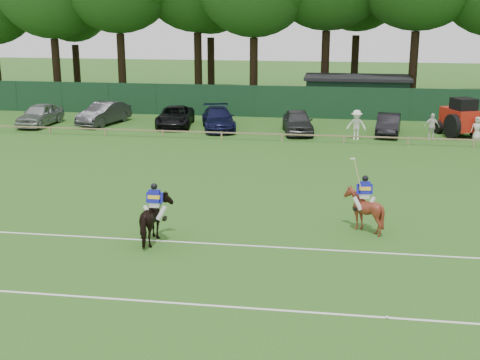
% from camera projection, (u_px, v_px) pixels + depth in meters
% --- Properties ---
extents(ground, '(160.00, 160.00, 0.00)m').
position_uv_depth(ground, '(216.00, 235.00, 24.79)').
color(ground, '#1E4C14').
rests_on(ground, ground).
extents(horse_dark, '(0.98, 2.10, 1.76)m').
position_uv_depth(horse_dark, '(155.00, 220.00, 23.74)').
color(horse_dark, black).
rests_on(horse_dark, ground).
extents(horse_chestnut, '(1.57, 1.72, 1.69)m').
position_uv_depth(horse_chestnut, '(364.00, 210.00, 25.01)').
color(horse_chestnut, maroon).
rests_on(horse_chestnut, ground).
extents(sedan_silver, '(2.11, 4.83, 1.62)m').
position_uv_depth(sedan_silver, '(40.00, 115.00, 47.03)').
color(sedan_silver, '#989A9D').
rests_on(sedan_silver, ground).
extents(sedan_grey, '(2.93, 5.23, 1.63)m').
position_uv_depth(sedan_grey, '(104.00, 113.00, 47.51)').
color(sedan_grey, '#2E2E30').
rests_on(sedan_grey, ground).
extents(suv_black, '(2.96, 5.42, 1.44)m').
position_uv_depth(suv_black, '(175.00, 116.00, 46.75)').
color(suv_black, black).
rests_on(suv_black, ground).
extents(sedan_navy, '(3.45, 5.67, 1.54)m').
position_uv_depth(sedan_navy, '(218.00, 119.00, 45.61)').
color(sedan_navy, '#111235').
rests_on(sedan_navy, ground).
extents(hatch_grey, '(2.63, 4.98, 1.61)m').
position_uv_depth(hatch_grey, '(298.00, 122.00, 44.20)').
color(hatch_grey, '#323235').
rests_on(hatch_grey, ground).
extents(estate_black, '(2.01, 4.48, 1.43)m').
position_uv_depth(estate_black, '(388.00, 125.00, 43.65)').
color(estate_black, black).
rests_on(estate_black, ground).
extents(spectator_left, '(1.33, 0.84, 1.96)m').
position_uv_depth(spectator_left, '(356.00, 125.00, 42.06)').
color(spectator_left, silver).
rests_on(spectator_left, ground).
extents(spectator_mid, '(1.08, 0.61, 1.74)m').
position_uv_depth(spectator_mid, '(432.00, 127.00, 42.07)').
color(spectator_mid, silver).
rests_on(spectator_mid, ground).
extents(spectator_right, '(0.90, 0.77, 1.56)m').
position_uv_depth(spectator_right, '(477.00, 129.00, 41.86)').
color(spectator_right, silver).
rests_on(spectator_right, ground).
extents(rider_dark, '(0.94, 0.38, 1.41)m').
position_uv_depth(rider_dark, '(154.00, 200.00, 23.52)').
color(rider_dark, silver).
rests_on(rider_dark, ground).
extents(rider_chestnut, '(0.95, 0.54, 2.05)m').
position_uv_depth(rider_chestnut, '(365.00, 191.00, 24.80)').
color(rider_chestnut, silver).
rests_on(rider_chestnut, ground).
extents(polo_ball, '(0.09, 0.09, 0.09)m').
position_uv_depth(polo_ball, '(387.00, 317.00, 18.13)').
color(polo_ball, silver).
rests_on(polo_ball, ground).
extents(pitch_lines, '(60.00, 5.10, 0.01)m').
position_uv_depth(pitch_lines, '(196.00, 270.00, 21.45)').
color(pitch_lines, silver).
rests_on(pitch_lines, ground).
extents(pitch_rail, '(62.10, 0.10, 0.50)m').
position_uv_depth(pitch_rail, '(267.00, 134.00, 41.84)').
color(pitch_rail, '#997F5B').
rests_on(pitch_rail, ground).
extents(perimeter_fence, '(92.08, 0.08, 2.50)m').
position_uv_depth(perimeter_fence, '(279.00, 102.00, 50.21)').
color(perimeter_fence, '#14351E').
rests_on(perimeter_fence, ground).
extents(utility_shed, '(8.40, 4.40, 3.04)m').
position_uv_depth(utility_shed, '(356.00, 95.00, 52.13)').
color(utility_shed, '#14331E').
rests_on(utility_shed, ground).
extents(tree_row, '(96.00, 12.00, 21.00)m').
position_uv_depth(tree_row, '(309.00, 103.00, 57.88)').
color(tree_row, '#26561C').
rests_on(tree_row, ground).
extents(tractor, '(3.11, 3.67, 2.62)m').
position_uv_depth(tractor, '(460.00, 118.00, 42.99)').
color(tractor, '#B21D10').
rests_on(tractor, ground).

